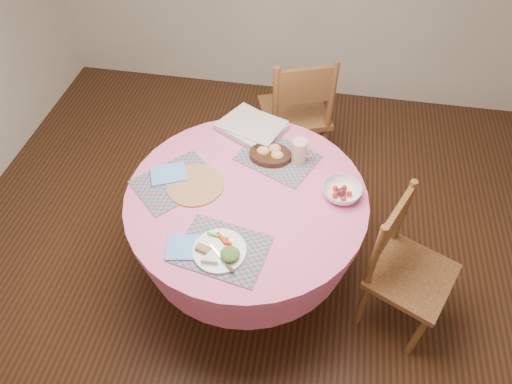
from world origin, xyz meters
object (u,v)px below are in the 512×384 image
chair_right (404,267)px  chair_back (297,112)px  fruit_bowl (342,192)px  wicker_trivet (195,185)px  dining_table (247,218)px  latte_mug (300,151)px  bread_bowl (271,154)px  dinner_plate (221,251)px

chair_right → chair_back: chair_back is taller
chair_back → fruit_bowl: (0.32, -0.94, 0.27)m
chair_right → wicker_trivet: size_ratio=2.96×
dining_table → fruit_bowl: 0.53m
chair_right → latte_mug: (-0.61, 0.38, 0.36)m
dining_table → bread_bowl: 0.37m
wicker_trivet → chair_back: bearing=67.0°
chair_back → fruit_bowl: bearing=88.5°
latte_mug → fruit_bowl: bearing=-40.9°
chair_back → wicker_trivet: chair_back is taller
chair_right → dinner_plate: chair_right is taller
dinner_plate → wicker_trivet: bearing=120.3°
chair_back → fruit_bowl: size_ratio=3.92×
dinner_plate → latte_mug: 0.72m
latte_mug → fruit_bowl: (0.24, -0.21, -0.05)m
wicker_trivet → dinner_plate: (0.23, -0.39, 0.02)m
fruit_bowl → bread_bowl: bearing=152.2°
latte_mug → chair_back: bearing=96.3°
dining_table → dinner_plate: size_ratio=5.06×
dinner_plate → latte_mug: size_ratio=1.76×
chair_back → wicker_trivet: size_ratio=3.24×
bread_bowl → wicker_trivet: bearing=-142.5°
dining_table → chair_right: (0.85, -0.10, -0.09)m
dining_table → wicker_trivet: 0.34m
chair_right → fruit_bowl: size_ratio=3.58×
chair_back → bread_bowl: 0.79m
wicker_trivet → bread_bowl: size_ratio=1.30×
dining_table → dinner_plate: (-0.04, -0.37, 0.22)m
bread_bowl → fruit_bowl: 0.44m
dinner_plate → bread_bowl: bearing=79.2°
fruit_bowl → dining_table: bearing=-170.7°
chair_right → bread_bowl: bearing=88.4°
dining_table → bread_bowl: bearing=74.3°
chair_right → dining_table: bearing=108.3°
dinner_plate → fruit_bowl: (0.52, 0.45, 0.01)m
chair_back → fruit_bowl: chair_back is taller
chair_right → dinner_plate: bearing=132.0°
chair_back → dinner_plate: chair_back is taller
latte_mug → dinner_plate: bearing=-113.1°
chair_right → dinner_plate: 0.99m
wicker_trivet → latte_mug: bearing=28.0°
dining_table → fruit_bowl: size_ratio=5.00×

